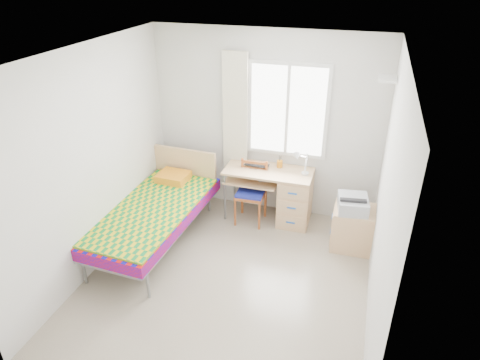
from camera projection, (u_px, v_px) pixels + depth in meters
name	position (u px, v px, depth m)	size (l,w,h in m)	color
floor	(227.00, 279.00, 5.06)	(3.50, 3.50, 0.00)	#BCAD93
ceiling	(223.00, 55.00, 3.85)	(3.50, 3.50, 0.00)	white
wall_back	(266.00, 125.00, 5.94)	(3.20, 3.20, 0.00)	silver
wall_left	(93.00, 163.00, 4.87)	(3.50, 3.50, 0.00)	silver
wall_right	(386.00, 205.00, 4.04)	(3.50, 3.50, 0.00)	silver
window	(288.00, 111.00, 5.72)	(1.10, 0.04, 1.30)	white
curtain	(235.00, 114.00, 5.92)	(0.35, 0.05, 1.70)	#F5F1CA
floating_shelf	(388.00, 79.00, 4.86)	(0.20, 0.32, 0.03)	white
bed	(155.00, 211.00, 5.56)	(1.11, 2.19, 0.93)	gray
desk	(290.00, 195.00, 5.98)	(1.22, 0.56, 0.76)	tan
chair	(252.00, 189.00, 5.97)	(0.40, 0.40, 0.90)	#8F381B
cabinet	(352.00, 228.00, 5.50)	(0.53, 0.47, 0.56)	tan
printer	(353.00, 203.00, 5.33)	(0.41, 0.46, 0.18)	#B0B3B8
laptop	(256.00, 167.00, 5.97)	(0.34, 0.22, 0.03)	black
pen_cup	(280.00, 164.00, 5.97)	(0.08, 0.08, 0.10)	orange
task_lamp	(300.00, 161.00, 5.60)	(0.22, 0.31, 0.39)	white
book	(258.00, 179.00, 6.05)	(0.18, 0.24, 0.02)	gray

